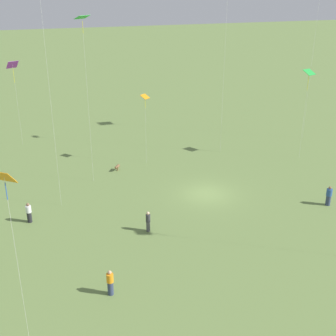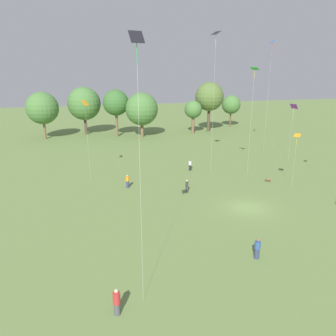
% 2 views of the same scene
% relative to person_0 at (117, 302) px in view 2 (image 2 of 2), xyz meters
% --- Properties ---
extents(ground_plane, '(240.00, 240.00, 0.00)m').
position_rel_person_0_xyz_m(ground_plane, '(15.89, 12.17, -0.87)').
color(ground_plane, olive).
extents(tree_0, '(6.86, 6.86, 10.13)m').
position_rel_person_0_xyz_m(tree_0, '(-7.23, 58.74, 5.81)').
color(tree_0, brown).
rests_on(tree_0, ground_plane).
extents(tree_1, '(7.53, 7.53, 10.91)m').
position_rel_person_0_xyz_m(tree_1, '(1.66, 61.81, 6.25)').
color(tree_1, brown).
rests_on(tree_1, ground_plane).
extents(tree_2, '(5.73, 5.73, 10.45)m').
position_rel_person_0_xyz_m(tree_2, '(8.31, 57.25, 6.67)').
color(tree_2, brown).
rests_on(tree_2, ground_plane).
extents(tree_3, '(7.22, 7.22, 9.84)m').
position_rel_person_0_xyz_m(tree_3, '(13.64, 54.99, 5.34)').
color(tree_3, brown).
rests_on(tree_3, ground_plane).
extents(tree_4, '(4.12, 4.12, 7.74)m').
position_rel_person_0_xyz_m(tree_4, '(26.17, 55.78, 4.70)').
color(tree_4, brown).
rests_on(tree_4, ground_plane).
extents(tree_5, '(6.88, 6.88, 11.89)m').
position_rel_person_0_xyz_m(tree_5, '(30.84, 57.29, 7.53)').
color(tree_5, brown).
rests_on(tree_5, ground_plane).
extents(tree_6, '(4.91, 4.91, 8.32)m').
position_rel_person_0_xyz_m(tree_6, '(39.26, 62.11, 4.98)').
color(tree_6, brown).
rests_on(tree_6, ground_plane).
extents(person_0, '(0.60, 0.60, 1.78)m').
position_rel_person_0_xyz_m(person_0, '(0.00, 0.00, 0.00)').
color(person_0, '#4C4C51').
rests_on(person_0, ground_plane).
extents(person_1, '(0.52, 0.52, 1.71)m').
position_rel_person_0_xyz_m(person_1, '(11.45, 3.07, -0.04)').
color(person_1, '#333D5B').
rests_on(person_1, ground_plane).
extents(person_2, '(0.55, 0.55, 1.66)m').
position_rel_person_0_xyz_m(person_2, '(14.80, 27.12, -0.06)').
color(person_2, '#232328').
rests_on(person_2, ground_plane).
extents(person_3, '(0.41, 0.41, 1.64)m').
position_rel_person_0_xyz_m(person_3, '(11.16, 18.47, -0.04)').
color(person_3, '#4C4C51').
rests_on(person_3, ground_plane).
extents(person_4, '(0.59, 0.59, 1.72)m').
position_rel_person_0_xyz_m(person_4, '(4.55, 22.26, -0.02)').
color(person_4, '#333D5B').
rests_on(person_4, ground_plane).
extents(kite_1, '(1.20, 1.36, 9.28)m').
position_rel_person_0_xyz_m(kite_1, '(32.66, 28.08, 7.76)').
color(kite_1, purple).
rests_on(kite_1, ground_plane).
extents(kite_2, '(0.97, 1.05, 10.68)m').
position_rel_person_0_xyz_m(kite_2, '(0.23, 26.84, 9.07)').
color(kite_2, orange).
rests_on(kite_2, ground_plane).
extents(kite_3, '(0.82, 0.58, 16.19)m').
position_rel_person_0_xyz_m(kite_3, '(1.80, 0.86, 13.89)').
color(kite_3, black).
rests_on(kite_3, ground_plane).
extents(kite_4, '(0.81, 0.89, 19.23)m').
position_rel_person_0_xyz_m(kite_4, '(31.72, 34.10, 16.76)').
color(kite_4, blue).
rests_on(kite_4, ground_plane).
extents(kite_5, '(1.32, 1.34, 14.74)m').
position_rel_person_0_xyz_m(kite_5, '(21.14, 21.49, 13.11)').
color(kite_5, green).
rests_on(kite_5, ground_plane).
extents(kite_7, '(0.96, 0.97, 7.02)m').
position_rel_person_0_xyz_m(kite_7, '(24.16, 15.82, 5.69)').
color(kite_7, orange).
rests_on(kite_7, ground_plane).
extents(kite_9, '(1.23, 1.29, 19.19)m').
position_rel_person_0_xyz_m(kite_9, '(17.04, 24.62, 17.16)').
color(kite_9, black).
rests_on(kite_9, ground_plane).
extents(dog_0, '(0.76, 0.59, 0.58)m').
position_rel_person_0_xyz_m(dog_0, '(22.86, 19.01, -0.47)').
color(dog_0, brown).
rests_on(dog_0, ground_plane).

